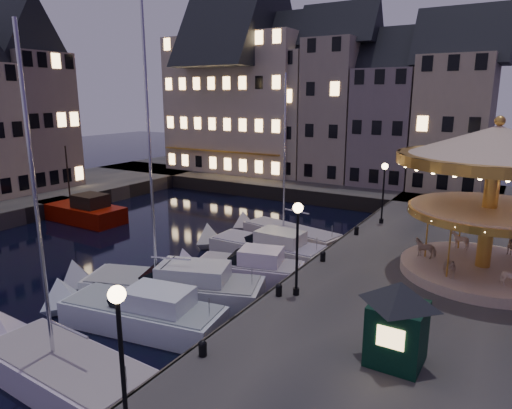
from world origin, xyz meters
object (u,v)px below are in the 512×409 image
Objects in this scene: motorboat_c at (166,287)px; carousel at (494,173)px; streetlamp_b at (297,236)px; motorboat_f at (285,235)px; bollard_a at (203,347)px; motorboat_a at (57,369)px; motorboat_d at (241,270)px; red_fishing_boat at (81,212)px; bollard_b at (279,289)px; bollard_c at (323,256)px; bollard_d at (357,230)px; streetlamp_a at (120,341)px; streetlamp_c at (384,184)px; ticket_kiosk at (399,308)px; motorboat_b at (135,313)px; motorboat_e at (262,248)px.

carousel is (13.35, 7.88, 5.68)m from motorboat_c.
motorboat_f is at bearing 119.51° from streetlamp_b.
bollard_a is 0.04× the size of motorboat_a.
motorboat_d is at bearing 63.11° from motorboat_c.
red_fishing_boat is at bearing 150.13° from bollard_a.
bollard_b is 5.00m from bollard_c.
carousel is (12.45, -3.23, 5.84)m from motorboat_f.
bollard_b is 0.07× the size of red_fishing_boat.
bollard_b and bollard_d have the same top height.
motorboat_a is 7.20m from motorboat_c.
bollard_d is at bearing 91.72° from streetlamp_a.
bollard_b is at bearing -90.00° from bollard_c.
motorboat_f is at bearing 165.46° from carousel.
streetlamp_c is 7.32× the size of bollard_c.
red_fishing_boat is at bearing 160.81° from ticket_kiosk.
motorboat_f is (-5.00, 5.40, -1.07)m from bollard_c.
streetlamp_a is at bearing -53.49° from motorboat_c.
streetlamp_b is 5.97m from ticket_kiosk.
ticket_kiosk is (10.92, 0.94, 2.56)m from motorboat_b.
ticket_kiosk is (10.36, 5.26, 2.67)m from motorboat_a.
motorboat_b is at bearing -110.54° from bollard_d.
motorboat_b is 17.53m from carousel.
bollard_b is 6.42m from ticket_kiosk.
bollard_b is 6.36m from motorboat_b.
carousel reaches higher than red_fishing_boat.
bollard_a is 5.32m from motorboat_a.
bollard_a is at bearing -90.00° from bollard_b.
motorboat_e is (0.46, 10.33, 0.00)m from motorboat_b.
bollard_b is 0.06× the size of carousel.
motorboat_e is at bearing 124.90° from bollard_b.
bollard_c is (-0.60, 14.50, -2.41)m from streetlamp_a.
bollard_c is 0.08× the size of motorboat_d.
streetlamp_a is at bearing -126.10° from ticket_kiosk.
motorboat_f is (-5.00, 10.40, -1.07)m from bollard_b.
carousel is at bearing 43.93° from bollard_b.
motorboat_a reaches higher than bollard_a.
carousel is (29.25, 0.15, 5.65)m from red_fishing_boat.
motorboat_f is at bearing 105.73° from streetlamp_a.
motorboat_b is at bearing -145.71° from streetlamp_b.
streetlamp_a is 10.00m from streetlamp_b.
ticket_kiosk is at bearing -53.02° from bollard_c.
motorboat_e reaches higher than bollard_b.
carousel reaches higher than streetlamp_b.
streetlamp_a is 9.82m from bollard_b.
motorboat_a reaches higher than streetlamp_c.
ticket_kiosk is at bearing -30.90° from streetlamp_b.
motorboat_e is at bearing 81.49° from motorboat_c.
streetlamp_a is 23.50m from streetlamp_c.
motorboat_c is (-5.91, 4.79, -0.92)m from bollard_a.
red_fishing_boat reaches higher than streetlamp_c.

